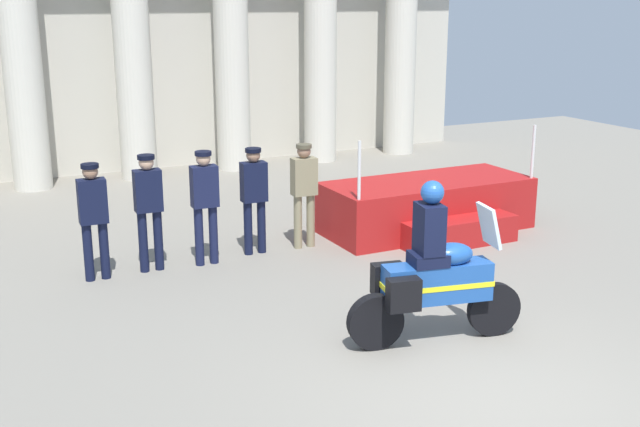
% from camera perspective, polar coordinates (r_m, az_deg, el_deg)
% --- Properties ---
extents(ground_plane, '(28.58, 28.58, 0.00)m').
position_cam_1_polar(ground_plane, '(8.26, 12.01, -12.62)').
color(ground_plane, gray).
extents(colonnade_backdrop, '(17.22, 1.62, 6.59)m').
position_cam_1_polar(colonnade_backdrop, '(17.88, -13.89, 13.98)').
color(colonnade_backdrop, beige).
rests_on(colonnade_backdrop, ground_plane).
extents(reviewing_stand, '(3.50, 1.93, 1.76)m').
position_cam_1_polar(reviewing_stand, '(13.42, 7.87, 0.44)').
color(reviewing_stand, '#A51919').
rests_on(reviewing_stand, ground_plane).
extents(officer_in_row_0, '(0.39, 0.24, 1.65)m').
position_cam_1_polar(officer_in_row_0, '(11.29, -15.97, 0.08)').
color(officer_in_row_0, black).
rests_on(officer_in_row_0, ground_plane).
extents(officer_in_row_1, '(0.39, 0.24, 1.70)m').
position_cam_1_polar(officer_in_row_1, '(11.47, -12.21, 0.73)').
color(officer_in_row_1, black).
rests_on(officer_in_row_1, ground_plane).
extents(officer_in_row_2, '(0.39, 0.24, 1.69)m').
position_cam_1_polar(officer_in_row_2, '(11.61, -8.27, 1.09)').
color(officer_in_row_2, '#141938').
rests_on(officer_in_row_2, ground_plane).
extents(officer_in_row_3, '(0.39, 0.24, 1.64)m').
position_cam_1_polar(officer_in_row_3, '(12.04, -4.76, 1.54)').
color(officer_in_row_3, black).
rests_on(officer_in_row_3, ground_plane).
extents(officer_in_row_4, '(0.39, 0.24, 1.65)m').
position_cam_1_polar(officer_in_row_4, '(12.30, -1.15, 1.91)').
color(officer_in_row_4, '#847A5B').
rests_on(officer_in_row_4, ground_plane).
extents(motorcycle_with_rider, '(2.07, 0.81, 1.90)m').
position_cam_1_polar(motorcycle_with_rider, '(9.00, 8.01, -4.51)').
color(motorcycle_with_rider, black).
rests_on(motorcycle_with_rider, ground_plane).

